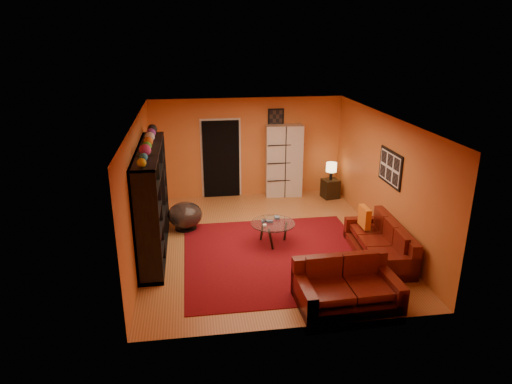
{
  "coord_description": "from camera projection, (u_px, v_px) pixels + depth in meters",
  "views": [
    {
      "loc": [
        -1.47,
        -8.61,
        4.18
      ],
      "look_at": [
        -0.19,
        0.1,
        1.08
      ],
      "focal_mm": 32.0,
      "sensor_mm": 36.0,
      "label": 1
    }
  ],
  "objects": [
    {
      "name": "wall_back",
      "position": [
        247.0,
        148.0,
        11.99
      ],
      "size": [
        6.0,
        0.0,
        6.0
      ],
      "primitive_type": "plane",
      "rotation": [
        1.57,
        0.0,
        0.0
      ],
      "color": "#C9682C",
      "rests_on": "floor"
    },
    {
      "name": "wall_left",
      "position": [
        139.0,
        189.0,
        8.85
      ],
      "size": [
        0.0,
        6.0,
        6.0
      ],
      "primitive_type": "plane",
      "rotation": [
        1.57,
        0.0,
        1.57
      ],
      "color": "#C9682C",
      "rests_on": "floor"
    },
    {
      "name": "coffee_table",
      "position": [
        273.0,
        225.0,
        9.39
      ],
      "size": [
        0.92,
        0.92,
        0.46
      ],
      "rotation": [
        0.0,
        0.0,
        0.2
      ],
      "color": "silver",
      "rests_on": "floor"
    },
    {
      "name": "tv",
      "position": [
        155.0,
        206.0,
        8.91
      ],
      "size": [
        0.86,
        0.11,
        0.5
      ],
      "primitive_type": "imported",
      "rotation": [
        0.0,
        0.0,
        1.57
      ],
      "color": "black",
      "rests_on": "entertainment_unit"
    },
    {
      "name": "storage_cabinet",
      "position": [
        284.0,
        161.0,
        12.05
      ],
      "size": [
        0.98,
        0.49,
        1.91
      ],
      "primitive_type": "cube",
      "rotation": [
        0.0,
        0.0,
        -0.07
      ],
      "color": "beige",
      "rests_on": "floor"
    },
    {
      "name": "throw_pillow",
      "position": [
        365.0,
        217.0,
        9.24
      ],
      "size": [
        0.12,
        0.42,
        0.42
      ],
      "primitive_type": "cube",
      "color": "orange",
      "rests_on": "sofa"
    },
    {
      "name": "table_lamp",
      "position": [
        331.0,
        168.0,
        11.9
      ],
      "size": [
        0.28,
        0.28,
        0.46
      ],
      "color": "black",
      "rests_on": "side_table"
    },
    {
      "name": "sofa",
      "position": [
        383.0,
        244.0,
        8.87
      ],
      "size": [
        0.92,
        2.03,
        0.85
      ],
      "rotation": [
        0.0,
        0.0,
        -0.05
      ],
      "color": "#4C0F0A",
      "rests_on": "rug"
    },
    {
      "name": "doorway",
      "position": [
        221.0,
        159.0,
        11.95
      ],
      "size": [
        0.95,
        0.1,
        2.04
      ],
      "primitive_type": "cube",
      "color": "black",
      "rests_on": "floor"
    },
    {
      "name": "side_table",
      "position": [
        330.0,
        189.0,
        12.09
      ],
      "size": [
        0.46,
        0.46,
        0.5
      ],
      "primitive_type": "cube",
      "rotation": [
        0.0,
        0.0,
        0.17
      ],
      "color": "black",
      "rests_on": "floor"
    },
    {
      "name": "wall_art_back",
      "position": [
        276.0,
        119.0,
        11.83
      ],
      "size": [
        0.42,
        0.03,
        0.52
      ],
      "primitive_type": "cube",
      "color": "black",
      "rests_on": "wall_back"
    },
    {
      "name": "bowl_chair",
      "position": [
        185.0,
        215.0,
        10.13
      ],
      "size": [
        0.76,
        0.76,
        0.62
      ],
      "color": "black",
      "rests_on": "floor"
    },
    {
      "name": "ceiling",
      "position": [
        267.0,
        119.0,
        8.76
      ],
      "size": [
        6.0,
        6.0,
        0.0
      ],
      "primitive_type": "plane",
      "rotation": [
        3.14,
        0.0,
        0.0
      ],
      "color": "white",
      "rests_on": "wall_back"
    },
    {
      "name": "entertainment_unit",
      "position": [
        152.0,
        200.0,
        8.96
      ],
      "size": [
        0.45,
        3.0,
        2.1
      ],
      "primitive_type": "cube",
      "color": "black",
      "rests_on": "floor"
    },
    {
      "name": "floor",
      "position": [
        266.0,
        241.0,
        9.62
      ],
      "size": [
        6.0,
        6.0,
        0.0
      ],
      "primitive_type": "plane",
      "color": "#9B5F30",
      "rests_on": "ground"
    },
    {
      "name": "wall_front",
      "position": [
        302.0,
        249.0,
        6.39
      ],
      "size": [
        6.0,
        0.0,
        6.0
      ],
      "primitive_type": "plane",
      "rotation": [
        -1.57,
        0.0,
        0.0
      ],
      "color": "#C9682C",
      "rests_on": "floor"
    },
    {
      "name": "loveseat",
      "position": [
        345.0,
        286.0,
        7.4
      ],
      "size": [
        1.66,
        1.03,
        0.85
      ],
      "rotation": [
        0.0,
        0.0,
        1.61
      ],
      "color": "#4C0F0A",
      "rests_on": "rug"
    },
    {
      "name": "wall_right",
      "position": [
        384.0,
        177.0,
        9.54
      ],
      "size": [
        0.0,
        6.0,
        6.0
      ],
      "primitive_type": "plane",
      "rotation": [
        1.57,
        0.0,
        -1.57
      ],
      "color": "#C9682C",
      "rests_on": "floor"
    },
    {
      "name": "rug",
      "position": [
        277.0,
        256.0,
        8.98
      ],
      "size": [
        3.6,
        3.6,
        0.01
      ],
      "primitive_type": "cube",
      "color": "#560910",
      "rests_on": "floor"
    },
    {
      "name": "wall_art_right",
      "position": [
        390.0,
        168.0,
        9.15
      ],
      "size": [
        0.03,
        1.0,
        0.7
      ],
      "primitive_type": "cube",
      "color": "black",
      "rests_on": "wall_right"
    }
  ]
}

